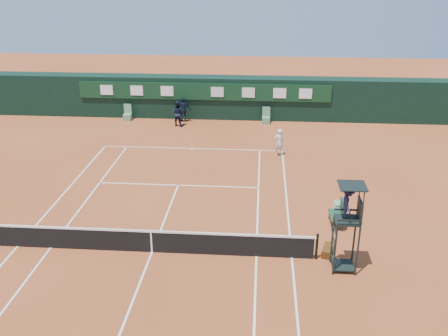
# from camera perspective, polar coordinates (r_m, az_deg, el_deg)

# --- Properties ---
(ground) EXTENTS (90.00, 90.00, 0.00)m
(ground) POSITION_cam_1_polar(r_m,az_deg,el_deg) (20.15, -8.22, -9.48)
(ground) COLOR #A74F27
(ground) RESTS_ON ground
(court_lines) EXTENTS (11.05, 23.85, 0.01)m
(court_lines) POSITION_cam_1_polar(r_m,az_deg,el_deg) (20.15, -8.22, -9.47)
(court_lines) COLOR silver
(court_lines) RESTS_ON ground
(tennis_net) EXTENTS (12.90, 0.10, 1.10)m
(tennis_net) POSITION_cam_1_polar(r_m,az_deg,el_deg) (19.89, -8.30, -8.24)
(tennis_net) COLOR black
(tennis_net) RESTS_ON ground
(back_wall) EXTENTS (40.00, 1.65, 3.00)m
(back_wall) POSITION_cam_1_polar(r_m,az_deg,el_deg) (36.77, -2.21, 8.12)
(back_wall) COLOR black
(back_wall) RESTS_ON ground
(linesman_chair_left) EXTENTS (0.55, 0.50, 1.15)m
(linesman_chair_left) POSITION_cam_1_polar(r_m,az_deg,el_deg) (36.92, -10.97, 5.87)
(linesman_chair_left) COLOR #5F926E
(linesman_chair_left) RESTS_ON ground
(linesman_chair_right) EXTENTS (0.55, 0.50, 1.15)m
(linesman_chair_right) POSITION_cam_1_polar(r_m,az_deg,el_deg) (35.64, 4.83, 5.61)
(linesman_chair_right) COLOR #5C8D67
(linesman_chair_right) RESTS_ON ground
(umpire_chair) EXTENTS (0.96, 0.95, 3.42)m
(umpire_chair) POSITION_cam_1_polar(r_m,az_deg,el_deg) (18.27, 14.00, -4.66)
(umpire_chair) COLOR black
(umpire_chair) RESTS_ON ground
(player_bench) EXTENTS (0.56, 1.20, 1.10)m
(player_bench) POSITION_cam_1_polar(r_m,az_deg,el_deg) (22.11, 13.01, -5.02)
(player_bench) COLOR #194028
(player_bench) RESTS_ON ground
(tennis_bag) EXTENTS (0.61, 0.93, 0.32)m
(tennis_bag) POSITION_cam_1_polar(r_m,az_deg,el_deg) (20.15, 11.79, -9.21)
(tennis_bag) COLOR black
(tennis_bag) RESTS_ON ground
(cooler) EXTENTS (0.57, 0.57, 0.65)m
(cooler) POSITION_cam_1_polar(r_m,az_deg,el_deg) (23.07, 13.14, -4.58)
(cooler) COLOR white
(cooler) RESTS_ON ground
(tennis_ball) EXTENTS (0.06, 0.06, 0.06)m
(tennis_ball) POSITION_cam_1_polar(r_m,az_deg,el_deg) (29.16, -6.31, 1.08)
(tennis_ball) COLOR #BFD130
(tennis_ball) RESTS_ON ground
(player) EXTENTS (0.70, 0.59, 1.63)m
(player) POSITION_cam_1_polar(r_m,az_deg,el_deg) (29.47, 6.30, 2.94)
(player) COLOR white
(player) RESTS_ON ground
(ball_kid_left) EXTENTS (1.04, 0.92, 1.79)m
(ball_kid_left) POSITION_cam_1_polar(r_m,az_deg,el_deg) (34.93, -5.32, 6.23)
(ball_kid_left) COLOR black
(ball_kid_left) RESTS_ON ground
(ball_kid_right) EXTENTS (1.05, 0.46, 1.76)m
(ball_kid_right) POSITION_cam_1_polar(r_m,az_deg,el_deg) (35.87, -4.66, 6.66)
(ball_kid_right) COLOR black
(ball_kid_right) RESTS_ON ground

